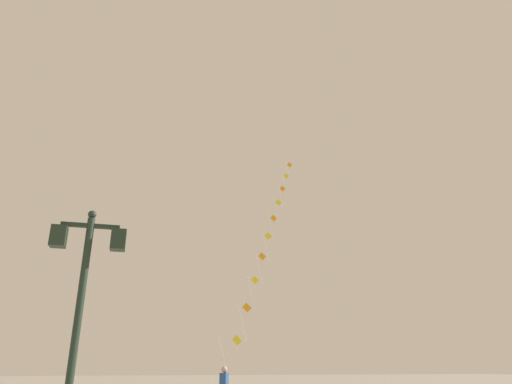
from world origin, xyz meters
TOP-DOWN VIEW (x-y plane):
  - twin_lantern_lamp_post at (-2.26, 8.33)m, footprint 1.37×0.28m
  - kite_train at (6.02, 24.69)m, footprint 7.91×13.20m

SIDE VIEW (x-z plane):
  - twin_lantern_lamp_post at x=-2.26m, z-range 0.89..5.44m
  - kite_train at x=6.02m, z-range 0.47..17.50m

